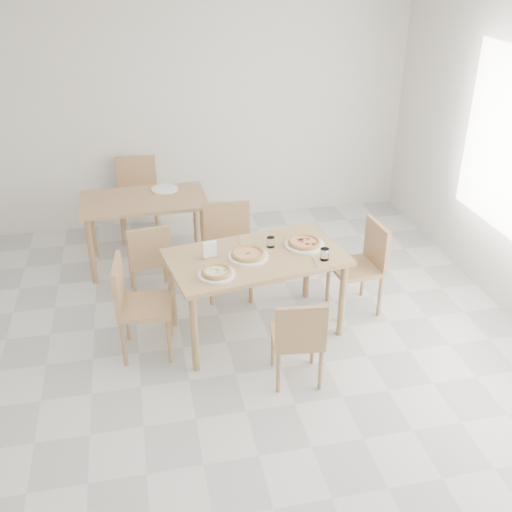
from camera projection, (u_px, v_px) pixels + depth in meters
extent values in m
plane|color=silver|center=(196.00, 419.00, 4.36)|extent=(7.00, 7.00, 0.00)
plane|color=white|center=(169.00, 4.00, 3.03)|extent=(7.00, 7.00, 0.00)
plane|color=silver|center=(152.00, 108.00, 6.71)|extent=(6.00, 0.00, 6.00)
cube|color=tan|center=(256.00, 257.00, 5.01)|extent=(1.57, 1.06, 0.04)
cylinder|color=tan|center=(194.00, 333.00, 4.69)|extent=(0.06, 0.06, 0.71)
cylinder|color=tan|center=(342.00, 300.00, 5.12)|extent=(0.06, 0.06, 0.71)
cylinder|color=tan|center=(172.00, 291.00, 5.25)|extent=(0.06, 0.06, 0.71)
cylinder|color=tan|center=(307.00, 264.00, 5.68)|extent=(0.06, 0.06, 0.71)
cube|color=tan|center=(297.00, 337.00, 4.59)|extent=(0.42, 0.42, 0.04)
cube|color=tan|center=(302.00, 328.00, 4.35)|extent=(0.38, 0.08, 0.36)
cylinder|color=tan|center=(313.00, 344.00, 4.85)|extent=(0.03, 0.03, 0.37)
cylinder|color=tan|center=(273.00, 347.00, 4.82)|extent=(0.03, 0.03, 0.37)
cylinder|color=tan|center=(321.00, 370.00, 4.56)|extent=(0.03, 0.03, 0.37)
cylinder|color=tan|center=(278.00, 373.00, 4.53)|extent=(0.03, 0.03, 0.37)
cube|color=tan|center=(229.00, 253.00, 5.68)|extent=(0.47, 0.47, 0.04)
cube|color=tan|center=(227.00, 222.00, 5.75)|extent=(0.44, 0.08, 0.42)
cylinder|color=tan|center=(211.00, 285.00, 5.61)|extent=(0.04, 0.04, 0.43)
cylinder|color=tan|center=(251.00, 283.00, 5.65)|extent=(0.04, 0.04, 0.43)
cylinder|color=tan|center=(209.00, 266.00, 5.94)|extent=(0.04, 0.04, 0.43)
cylinder|color=tan|center=(247.00, 264.00, 5.98)|extent=(0.04, 0.04, 0.43)
cube|color=tan|center=(145.00, 307.00, 4.88)|extent=(0.46, 0.46, 0.04)
cube|color=tan|center=(118.00, 285.00, 4.75)|extent=(0.08, 0.43, 0.41)
cylinder|color=tan|center=(169.00, 341.00, 4.85)|extent=(0.04, 0.04, 0.42)
cylinder|color=tan|center=(170.00, 316.00, 5.17)|extent=(0.04, 0.04, 0.42)
cylinder|color=tan|center=(124.00, 344.00, 4.81)|extent=(0.04, 0.04, 0.42)
cylinder|color=tan|center=(127.00, 319.00, 5.13)|extent=(0.04, 0.04, 0.42)
cube|color=tan|center=(355.00, 268.00, 5.46)|extent=(0.45, 0.45, 0.04)
cube|color=tan|center=(377.00, 244.00, 5.40)|extent=(0.07, 0.42, 0.40)
cylinder|color=tan|center=(328.00, 282.00, 5.67)|extent=(0.04, 0.04, 0.41)
cylinder|color=tan|center=(343.00, 302.00, 5.37)|extent=(0.04, 0.04, 0.41)
cylinder|color=tan|center=(363.00, 277.00, 5.76)|extent=(0.04, 0.04, 0.41)
cylinder|color=tan|center=(380.00, 296.00, 5.46)|extent=(0.04, 0.04, 0.41)
cylinder|color=white|center=(248.00, 256.00, 4.96)|extent=(0.34, 0.34, 0.02)
cylinder|color=white|center=(217.00, 274.00, 4.70)|extent=(0.30, 0.30, 0.02)
cylinder|color=white|center=(304.00, 245.00, 5.15)|extent=(0.34, 0.34, 0.02)
cylinder|color=tan|center=(248.00, 255.00, 4.96)|extent=(0.30, 0.30, 0.01)
torus|color=tan|center=(248.00, 254.00, 4.95)|extent=(0.30, 0.30, 0.03)
cylinder|color=#C13E22|center=(248.00, 254.00, 4.95)|extent=(0.24, 0.24, 0.01)
ellipsoid|color=#265B14|center=(248.00, 253.00, 4.95)|extent=(0.05, 0.04, 0.01)
cylinder|color=tan|center=(216.00, 273.00, 4.69)|extent=(0.31, 0.31, 0.01)
torus|color=tan|center=(216.00, 272.00, 4.69)|extent=(0.31, 0.31, 0.03)
cylinder|color=white|center=(216.00, 272.00, 4.69)|extent=(0.23, 0.23, 0.01)
cylinder|color=tan|center=(304.00, 243.00, 5.14)|extent=(0.34, 0.34, 0.01)
torus|color=tan|center=(304.00, 242.00, 5.14)|extent=(0.34, 0.34, 0.03)
cylinder|color=#C13E22|center=(304.00, 242.00, 5.14)|extent=(0.27, 0.27, 0.01)
cylinder|color=white|center=(271.00, 242.00, 5.11)|extent=(0.07, 0.07, 0.09)
cylinder|color=white|center=(325.00, 254.00, 4.91)|extent=(0.08, 0.08, 0.10)
cube|color=silver|center=(210.00, 256.00, 4.96)|extent=(0.13, 0.08, 0.01)
cube|color=white|center=(210.00, 249.00, 4.93)|extent=(0.12, 0.06, 0.13)
cube|color=silver|center=(315.00, 263.00, 4.88)|extent=(0.02, 0.19, 0.01)
cube|color=silver|center=(240.00, 240.00, 5.24)|extent=(0.04, 0.18, 0.01)
cube|color=tan|center=(143.00, 200.00, 6.09)|extent=(1.27, 0.74, 0.04)
cylinder|color=tan|center=(91.00, 251.00, 5.91)|extent=(0.06, 0.06, 0.71)
cylinder|color=tan|center=(204.00, 240.00, 6.12)|extent=(0.06, 0.06, 0.71)
cylinder|color=tan|center=(92.00, 227.00, 6.40)|extent=(0.06, 0.06, 0.71)
cylinder|color=tan|center=(196.00, 217.00, 6.62)|extent=(0.06, 0.06, 0.71)
cube|color=tan|center=(149.00, 257.00, 5.71)|extent=(0.42, 0.42, 0.04)
cube|color=tan|center=(150.00, 247.00, 5.46)|extent=(0.39, 0.07, 0.37)
cylinder|color=tan|center=(165.00, 266.00, 5.99)|extent=(0.03, 0.03, 0.38)
cylinder|color=tan|center=(131.00, 271.00, 5.90)|extent=(0.03, 0.03, 0.38)
cylinder|color=tan|center=(171.00, 282.00, 5.71)|extent=(0.03, 0.03, 0.38)
cylinder|color=tan|center=(136.00, 287.00, 5.62)|extent=(0.03, 0.03, 0.38)
cube|color=tan|center=(138.00, 200.00, 6.79)|extent=(0.47, 0.47, 0.04)
cube|color=tan|center=(136.00, 174.00, 6.86)|extent=(0.45, 0.06, 0.43)
cylinder|color=tan|center=(123.00, 227.00, 6.71)|extent=(0.04, 0.04, 0.44)
cylinder|color=tan|center=(157.00, 225.00, 6.77)|extent=(0.04, 0.04, 0.44)
cylinder|color=tan|center=(124.00, 214.00, 7.04)|extent=(0.04, 0.04, 0.44)
cylinder|color=tan|center=(157.00, 211.00, 7.10)|extent=(0.04, 0.04, 0.44)
cylinder|color=white|center=(165.00, 189.00, 6.28)|extent=(0.28, 0.28, 0.02)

